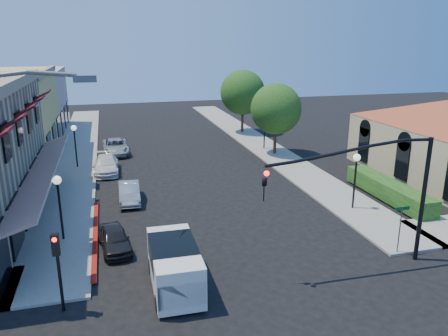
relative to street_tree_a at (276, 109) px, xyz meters
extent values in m
plane|color=black|center=(-8.80, -22.00, -4.19)|extent=(120.00, 120.00, 0.00)
cube|color=gray|center=(-17.55, 5.00, -4.13)|extent=(3.50, 50.00, 0.12)
cube|color=gray|center=(-0.05, 5.00, -4.13)|extent=(3.50, 50.00, 0.12)
cube|color=maroon|center=(-15.70, -14.00, -4.19)|extent=(0.25, 10.00, 0.06)
cube|color=tan|center=(-19.45, -11.00, 3.61)|extent=(0.50, 18.20, 0.60)
cube|color=#561416|center=(-18.40, -11.00, -1.14)|extent=(1.75, 17.00, 0.67)
cube|color=#450D13|center=(-18.75, -14.60, 2.36)|extent=(1.02, 1.50, 0.60)
cube|color=#450D13|center=(-18.75, -11.20, 2.36)|extent=(1.02, 1.50, 0.60)
cube|color=#450D13|center=(-18.75, -7.80, 2.36)|extent=(1.02, 1.50, 0.60)
cube|color=#450D13|center=(-18.75, -4.40, 2.36)|extent=(1.02, 1.50, 0.60)
cube|color=black|center=(-19.25, -18.50, -2.59)|extent=(0.12, 2.60, 2.60)
cube|color=black|center=(-19.25, -15.10, -2.59)|extent=(0.12, 2.60, 2.60)
cube|color=black|center=(-19.25, -11.70, -2.59)|extent=(0.12, 2.60, 2.60)
cube|color=black|center=(-19.25, -8.30, -2.59)|extent=(0.12, 2.60, 2.60)
cube|color=black|center=(-19.25, -4.90, -2.59)|extent=(0.12, 2.60, 2.60)
cube|color=#C39C93|center=(-24.30, 16.00, -0.69)|extent=(10.00, 12.00, 7.00)
cube|color=black|center=(5.65, -10.50, -2.39)|extent=(0.12, 1.40, 2.80)
cube|color=black|center=(5.65, -5.50, -2.39)|extent=(0.12, 1.40, 2.80)
cube|color=#183D11|center=(2.90, -13.00, -4.19)|extent=(1.40, 8.00, 1.10)
cylinder|color=#342415|center=(0.00, 0.00, -3.14)|extent=(0.28, 0.28, 2.10)
sphere|color=#183D11|center=(0.00, 0.00, 0.01)|extent=(4.56, 4.56, 4.56)
cylinder|color=#342415|center=(0.00, 10.00, -3.06)|extent=(0.28, 0.28, 2.27)
sphere|color=#183D11|center=(0.00, 10.00, 0.36)|extent=(4.94, 4.94, 4.94)
cylinder|color=black|center=(-0.80, -20.50, -1.19)|extent=(0.20, 0.20, 6.00)
cylinder|color=black|center=(-4.70, -20.50, 1.41)|extent=(7.80, 0.14, 0.14)
imported|color=black|center=(-8.60, -20.50, 0.51)|extent=(0.20, 0.16, 1.00)
sphere|color=#FF0C0C|center=(-8.60, -20.68, 0.81)|extent=(0.22, 0.22, 0.22)
cylinder|color=black|center=(-16.80, -20.50, -2.69)|extent=(0.12, 0.12, 3.00)
cube|color=black|center=(-16.80, -20.65, -1.29)|extent=(0.28, 0.22, 0.85)
sphere|color=#FF0C0C|center=(-16.80, -20.77, -1.04)|extent=(0.18, 0.18, 0.18)
cylinder|color=#595B5E|center=(-16.80, -24.00, 5.06)|extent=(3.00, 0.12, 0.12)
cube|color=#595B5E|center=(-15.10, -24.00, 4.96)|extent=(0.60, 0.25, 0.18)
cylinder|color=#595B5E|center=(-1.30, -19.80, -2.94)|extent=(0.06, 0.06, 2.50)
cube|color=#0C591E|center=(-1.30, -19.80, -1.79)|extent=(0.80, 0.04, 0.18)
cylinder|color=black|center=(-17.30, -14.00, -2.59)|extent=(0.12, 0.12, 3.20)
sphere|color=white|center=(-17.30, -14.00, -0.84)|extent=(0.44, 0.44, 0.44)
cylinder|color=black|center=(-17.30, 0.00, -2.59)|extent=(0.12, 0.12, 3.20)
sphere|color=white|center=(-17.30, 0.00, -0.84)|extent=(0.44, 0.44, 0.44)
cylinder|color=black|center=(-0.30, -14.00, -2.59)|extent=(0.12, 0.12, 3.20)
sphere|color=white|center=(-0.30, -14.00, -0.84)|extent=(0.44, 0.44, 0.44)
cylinder|color=black|center=(-0.30, 2.00, -2.59)|extent=(0.12, 0.12, 3.20)
sphere|color=white|center=(-0.30, 2.00, -0.84)|extent=(0.44, 0.44, 0.44)
cube|color=silver|center=(-12.34, -20.00, -3.15)|extent=(1.95, 4.40, 1.79)
cube|color=silver|center=(-12.37, -21.89, -3.25)|extent=(1.85, 0.62, 0.99)
cube|color=black|center=(-12.37, -21.54, -2.75)|extent=(1.69, 0.12, 0.89)
cube|color=black|center=(-12.34, -19.70, -2.70)|extent=(1.95, 2.61, 0.89)
cylinder|color=black|center=(-13.21, -21.48, -3.87)|extent=(0.26, 0.66, 0.66)
cylinder|color=black|center=(-13.17, -18.50, -3.87)|extent=(0.26, 0.66, 0.66)
cylinder|color=black|center=(-11.52, -21.50, -3.87)|extent=(0.26, 0.66, 0.66)
cylinder|color=black|center=(-11.48, -18.52, -3.87)|extent=(0.26, 0.66, 0.66)
imported|color=black|center=(-14.72, -15.73, -3.61)|extent=(1.77, 3.55, 1.16)
imported|color=#A1A5A6|center=(-13.60, -9.00, -3.58)|extent=(1.39, 3.75, 1.23)
imported|color=silver|center=(-15.00, -2.00, -3.53)|extent=(1.94, 4.58, 1.32)
imported|color=#ACB0B2|center=(-14.12, 4.00, -3.52)|extent=(2.41, 4.93, 1.35)
camera|label=1|loc=(-14.58, -36.37, 5.96)|focal=35.00mm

